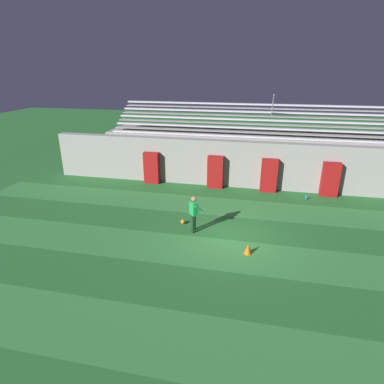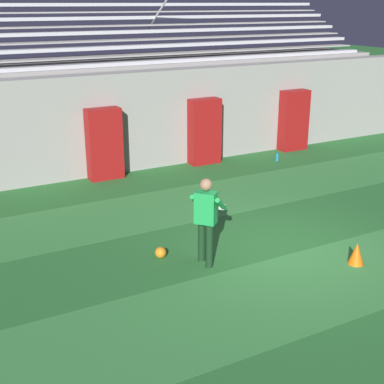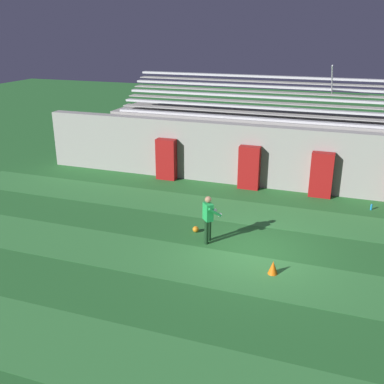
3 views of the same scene
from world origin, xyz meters
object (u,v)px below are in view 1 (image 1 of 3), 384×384
at_px(water_bottle, 306,198).
at_px(padding_pillar_gate_right, 269,175).
at_px(traffic_cone, 248,249).
at_px(padding_pillar_far_left, 152,168).
at_px(padding_pillar_far_right, 330,179).
at_px(padding_pillar_gate_left, 215,172).
at_px(soccer_ball, 183,222).
at_px(goalkeeper, 194,212).

bearing_deg(water_bottle, padding_pillar_gate_right, 157.29).
height_order(padding_pillar_gate_right, traffic_cone, padding_pillar_gate_right).
height_order(padding_pillar_far_left, padding_pillar_far_right, same).
xyz_separation_m(padding_pillar_gate_left, soccer_ball, (-0.76, -5.18, -0.87)).
relative_size(soccer_ball, water_bottle, 0.92).
height_order(goalkeeper, water_bottle, goalkeeper).
distance_m(padding_pillar_far_right, traffic_cone, 8.29).
bearing_deg(goalkeeper, padding_pillar_far_left, 124.17).
bearing_deg(water_bottle, padding_pillar_far_left, 174.61).
height_order(traffic_cone, water_bottle, traffic_cone).
relative_size(padding_pillar_far_right, water_bottle, 8.16).
relative_size(goalkeeper, soccer_ball, 7.59).
bearing_deg(goalkeeper, soccer_ball, 137.77).
xyz_separation_m(padding_pillar_gate_left, padding_pillar_far_right, (6.50, 0.00, 0.00)).
xyz_separation_m(padding_pillar_gate_left, traffic_cone, (2.35, -7.14, -0.77)).
xyz_separation_m(padding_pillar_gate_left, goalkeeper, (-0.10, -5.77, -0.02)).
height_order(padding_pillar_far_right, water_bottle, padding_pillar_far_right).
bearing_deg(goalkeeper, padding_pillar_far_right, 41.16).
height_order(padding_pillar_gate_left, padding_pillar_gate_right, same).
distance_m(padding_pillar_gate_right, goalkeeper, 6.62).
height_order(padding_pillar_far_right, traffic_cone, padding_pillar_far_right).
xyz_separation_m(padding_pillar_far_left, water_bottle, (9.25, -0.87, -0.86)).
distance_m(padding_pillar_gate_left, padding_pillar_gate_right, 3.14).
xyz_separation_m(padding_pillar_far_left, traffic_cone, (6.37, -7.14, -0.77)).
bearing_deg(soccer_ball, padding_pillar_gate_right, 53.01).
relative_size(padding_pillar_gate_left, padding_pillar_gate_right, 1.00).
xyz_separation_m(soccer_ball, traffic_cone, (3.11, -1.96, 0.10)).
bearing_deg(water_bottle, padding_pillar_far_right, 34.52).
bearing_deg(padding_pillar_gate_right, goalkeeper, -119.35).
distance_m(padding_pillar_far_right, water_bottle, 1.76).
xyz_separation_m(traffic_cone, water_bottle, (2.88, 6.27, -0.09)).
bearing_deg(padding_pillar_far_right, water_bottle, -145.48).
bearing_deg(padding_pillar_gate_right, padding_pillar_far_left, 180.00).
bearing_deg(traffic_cone, padding_pillar_gate_right, 83.69).
height_order(padding_pillar_gate_right, padding_pillar_far_left, same).
height_order(padding_pillar_far_right, goalkeeper, padding_pillar_far_right).
xyz_separation_m(padding_pillar_gate_right, traffic_cone, (-0.79, -7.14, -0.77)).
xyz_separation_m(padding_pillar_far_left, soccer_ball, (3.26, -5.18, -0.87)).
height_order(padding_pillar_gate_left, water_bottle, padding_pillar_gate_left).
xyz_separation_m(goalkeeper, soccer_ball, (-0.65, 0.59, -0.84)).
bearing_deg(goalkeeper, padding_pillar_gate_left, 88.98).
xyz_separation_m(goalkeeper, water_bottle, (5.33, 4.90, -0.83)).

